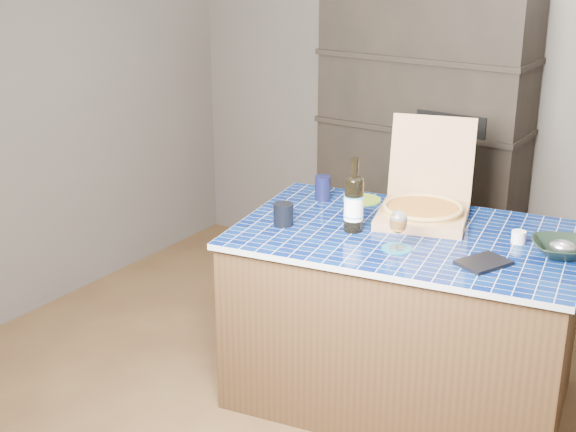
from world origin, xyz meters
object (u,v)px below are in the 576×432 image
Objects in this scene: kitchen_island at (403,316)px; mead_bottle at (354,203)px; wine_glass at (398,222)px; dvd_case at (484,263)px; pizza_box at (424,206)px; bowl at (563,249)px.

mead_bottle is (-0.22, -0.11, 0.55)m from kitchen_island.
mead_bottle reaches higher than wine_glass.
wine_glass reaches higher than dvd_case.
pizza_box reaches higher than bowl.
bowl is at bearing 14.90° from mead_bottle.
kitchen_island is 2.83× the size of pizza_box.
kitchen_island is 4.86× the size of mead_bottle.
kitchen_island is at bearing -169.63° from bowl.
kitchen_island is 0.61m from mead_bottle.
pizza_box is 1.72× the size of mead_bottle.
mead_bottle reaches higher than bowl.
bowl is at bearing 28.05° from wine_glass.
dvd_case is 0.37m from bowl.
bowl is at bearing -23.92° from pizza_box.
kitchen_island is at bearing 102.76° from wine_glass.
pizza_box is 0.38m from mead_bottle.
pizza_box is 0.68m from bowl.
mead_bottle reaches higher than kitchen_island.
kitchen_island is at bearing 27.17° from mead_bottle.
mead_bottle is at bearing 161.12° from wine_glass.
pizza_box reaches higher than mead_bottle.
kitchen_island is 0.61m from dvd_case.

